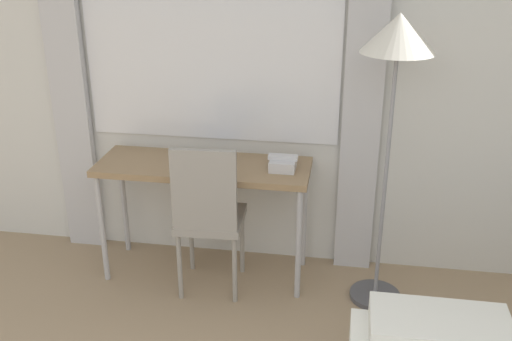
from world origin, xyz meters
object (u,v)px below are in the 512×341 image
Objects in this scene: desk at (204,175)px; desk_chair at (208,212)px; standing_lamp at (396,61)px; book at (209,159)px; telephone at (283,163)px.

desk_chair is at bearing -70.36° from desk.
desk is at bearing 106.78° from desk_chair.
standing_lamp is at bearing 2.33° from desk_chair.
desk_chair is (0.08, -0.22, -0.14)m from desk.
standing_lamp is 6.33× the size of book.
desk_chair is 3.63× the size of book.
standing_lamp is (1.11, -0.12, 0.78)m from desk.
standing_lamp reaches higher than desk.
desk is 0.27m from desk_chair.
desk_chair is at bearing -174.81° from standing_lamp.
book is (-0.47, 0.05, -0.03)m from telephone.
book is (0.03, 0.05, 0.09)m from desk.
telephone is (0.50, 0.00, 0.11)m from desk.
desk_chair is 0.35m from book.
standing_lamp is 0.91m from telephone.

